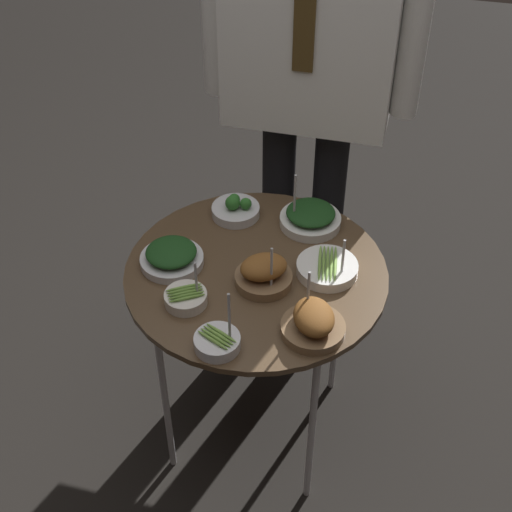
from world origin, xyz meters
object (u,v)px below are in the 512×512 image
at_px(bowl_roast_mid_left, 313,322).
at_px(bowl_asparagus_front_center, 186,298).
at_px(bowl_broccoli_near_rim, 236,209).
at_px(waiter_figure, 311,41).
at_px(bowl_roast_mid_right, 264,273).
at_px(serving_cart, 256,282).
at_px(bowl_asparagus_front_left, 327,268).
at_px(bowl_spinach_far_rim, 310,217).
at_px(bowl_asparagus_back_right, 217,341).
at_px(bowl_spinach_back_left, 172,256).

xyz_separation_m(bowl_roast_mid_left, bowl_asparagus_front_center, (-0.34, 0.02, -0.02)).
height_order(bowl_broccoli_near_rim, bowl_asparagus_front_center, bowl_asparagus_front_center).
bearing_deg(waiter_figure, bowl_roast_mid_right, -89.54).
distance_m(serving_cart, bowl_asparagus_front_center, 0.23).
distance_m(serving_cart, bowl_roast_mid_right, 0.10).
xyz_separation_m(bowl_broccoli_near_rim, bowl_asparagus_front_center, (-0.02, -0.39, -0.00)).
bearing_deg(bowl_asparagus_front_left, bowl_roast_mid_right, -152.20).
height_order(bowl_asparagus_front_left, bowl_spinach_far_rim, bowl_spinach_far_rim).
distance_m(bowl_asparagus_front_center, bowl_asparagus_back_right, 0.18).
xyz_separation_m(bowl_broccoli_near_rim, bowl_asparagus_front_left, (0.31, -0.19, -0.01)).
bearing_deg(bowl_asparagus_back_right, bowl_spinach_far_rim, 76.79).
distance_m(bowl_broccoli_near_rim, bowl_asparagus_front_center, 0.39).
height_order(bowl_asparagus_front_left, bowl_asparagus_back_right, bowl_asparagus_back_right).
height_order(serving_cart, bowl_asparagus_back_right, bowl_asparagus_back_right).
distance_m(bowl_asparagus_front_left, bowl_roast_mid_left, 0.23).
bearing_deg(bowl_asparagus_back_right, bowl_roast_mid_right, 78.03).
height_order(bowl_spinach_back_left, bowl_spinach_far_rim, bowl_spinach_far_rim).
distance_m(serving_cart, waiter_figure, 0.71).
bearing_deg(bowl_asparagus_front_center, bowl_roast_mid_right, 35.08).
distance_m(bowl_asparagus_front_left, bowl_spinach_far_rim, 0.21).
distance_m(bowl_asparagus_front_center, bowl_spinach_far_rim, 0.47).
bearing_deg(bowl_roast_mid_left, bowl_asparagus_back_right, -153.75).
relative_size(bowl_spinach_back_left, bowl_spinach_far_rim, 0.97).
relative_size(bowl_roast_mid_right, bowl_asparagus_front_center, 1.21).
xyz_separation_m(serving_cart, bowl_asparagus_front_center, (-0.14, -0.17, 0.06)).
relative_size(bowl_asparagus_front_left, bowl_asparagus_front_center, 1.28).
relative_size(bowl_broccoli_near_rim, bowl_spinach_back_left, 0.82).
bearing_deg(bowl_asparagus_back_right, bowl_spinach_back_left, 128.69).
distance_m(bowl_broccoli_near_rim, bowl_spinach_back_left, 0.28).
xyz_separation_m(serving_cart, bowl_roast_mid_right, (0.03, -0.05, 0.08)).
bearing_deg(bowl_asparagus_back_right, bowl_broccoli_near_rim, 100.86).
xyz_separation_m(bowl_asparagus_front_left, bowl_roast_mid_left, (0.00, -0.23, 0.02)).
relative_size(bowl_roast_mid_left, bowl_spinach_far_rim, 0.90).
xyz_separation_m(bowl_roast_mid_right, bowl_asparagus_front_center, (-0.18, -0.12, -0.02)).
xyz_separation_m(bowl_asparagus_front_left, bowl_spinach_back_left, (-0.42, -0.07, 0.01)).
height_order(serving_cart, bowl_broccoli_near_rim, bowl_broccoli_near_rim).
distance_m(bowl_asparagus_front_left, bowl_asparagus_back_right, 0.39).
bearing_deg(serving_cart, bowl_roast_mid_left, -44.18).
height_order(bowl_broccoli_near_rim, bowl_spinach_back_left, bowl_broccoli_near_rim).
bearing_deg(bowl_asparagus_front_left, serving_cart, -168.82).
relative_size(bowl_asparagus_front_left, bowl_asparagus_back_right, 0.96).
relative_size(bowl_asparagus_front_center, waiter_figure, 0.07).
distance_m(bowl_roast_mid_right, bowl_broccoli_near_rim, 0.31).
bearing_deg(bowl_asparagus_back_right, bowl_roast_mid_left, 26.25).
bearing_deg(bowl_roast_mid_left, serving_cart, 135.82).
bearing_deg(bowl_roast_mid_left, bowl_asparagus_front_center, 176.60).
height_order(bowl_asparagus_front_center, bowl_spinach_far_rim, bowl_spinach_far_rim).
bearing_deg(bowl_asparagus_back_right, serving_cart, 86.05).
distance_m(bowl_broccoli_near_rim, bowl_asparagus_front_left, 0.36).
relative_size(serving_cart, bowl_asparagus_front_center, 5.51).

